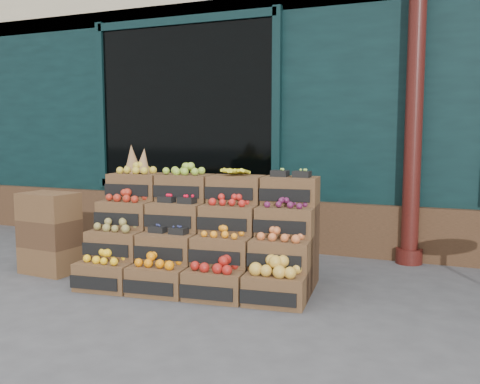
% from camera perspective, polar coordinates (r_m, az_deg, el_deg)
% --- Properties ---
extents(ground, '(60.00, 60.00, 0.00)m').
position_cam_1_polar(ground, '(4.44, -1.19, -12.04)').
color(ground, '#434346').
rests_on(ground, ground).
extents(shop_facade, '(12.00, 6.24, 4.80)m').
position_cam_1_polar(shop_facade, '(9.17, 12.36, 12.50)').
color(shop_facade, black).
rests_on(shop_facade, ground).
extents(crate_display, '(2.16, 1.24, 1.28)m').
position_cam_1_polar(crate_display, '(4.98, -4.03, -5.28)').
color(crate_display, '#513720').
rests_on(crate_display, ground).
extents(spare_crates, '(0.56, 0.41, 0.81)m').
position_cam_1_polar(spare_crates, '(5.67, -19.65, -4.13)').
color(spare_crates, '#513720').
rests_on(spare_crates, ground).
extents(shopkeeper, '(0.88, 0.73, 2.06)m').
position_cam_1_polar(shopkeeper, '(7.51, -2.53, 3.55)').
color(shopkeeper, '#13451E').
rests_on(shopkeeper, ground).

